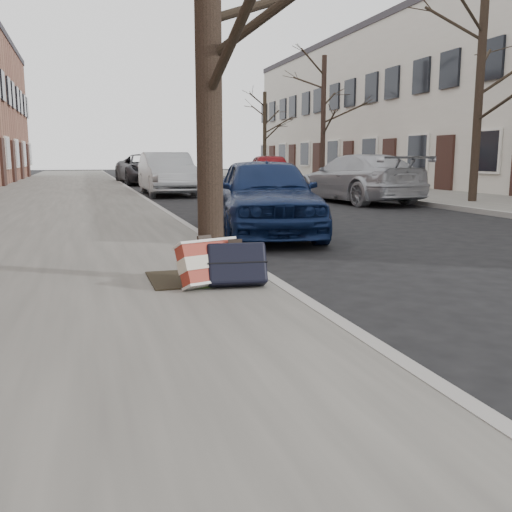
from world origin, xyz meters
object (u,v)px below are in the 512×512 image
object	(u,v)px
suitcase_red	(210,263)
suitcase_navy	(236,264)
car_near_front	(265,195)
car_near_mid	(167,174)

from	to	relation	value
suitcase_red	suitcase_navy	size ratio (longest dim) A/B	1.04
suitcase_red	car_near_front	bearing A→B (deg)	46.64
suitcase_red	suitcase_navy	bearing A→B (deg)	-34.12
suitcase_navy	car_near_front	world-z (taller)	car_near_front
suitcase_navy	car_near_front	size ratio (longest dim) A/B	0.14
suitcase_navy	car_near_mid	xyz separation A→B (m)	(1.54, 15.18, 0.41)
suitcase_navy	car_near_mid	distance (m)	15.26
suitcase_navy	car_near_front	distance (m)	4.52
suitcase_navy	suitcase_red	bearing A→B (deg)	171.40
suitcase_navy	car_near_mid	size ratio (longest dim) A/B	0.12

